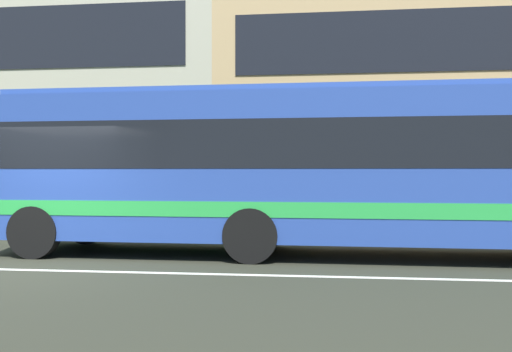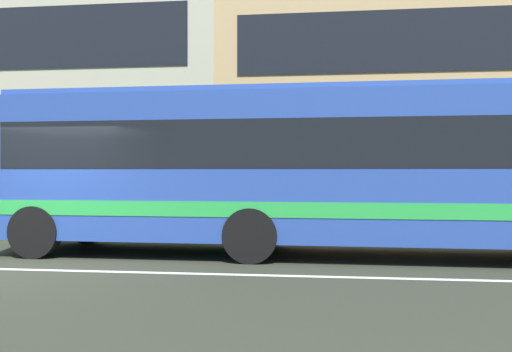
% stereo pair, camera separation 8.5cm
% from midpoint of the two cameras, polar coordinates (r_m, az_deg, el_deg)
% --- Properties ---
extents(ground_plane, '(160.00, 160.00, 0.00)m').
position_cam_midpoint_polar(ground_plane, '(11.20, -21.23, -8.11)').
color(ground_plane, '#2E3025').
extents(lane_centre_line, '(60.00, 0.16, 0.01)m').
position_cam_midpoint_polar(lane_centre_line, '(11.19, -21.23, -8.09)').
color(lane_centre_line, silver).
rests_on(lane_centre_line, ground_plane).
extents(hedge_row_far, '(15.03, 1.10, 1.02)m').
position_cam_midpoint_polar(hedge_row_far, '(18.15, -21.12, -3.25)').
color(hedge_row_far, '#154216').
rests_on(hedge_row_far, ground_plane).
extents(apartment_block_right, '(20.52, 10.89, 10.24)m').
position_cam_midpoint_polar(apartment_block_right, '(26.91, 20.49, 7.77)').
color(apartment_block_right, tan).
rests_on(apartment_block_right, ground_plane).
extents(transit_bus, '(11.90, 2.89, 3.25)m').
position_cam_midpoint_polar(transit_bus, '(12.15, 3.64, 1.06)').
color(transit_bus, '#27449A').
rests_on(transit_bus, ground_plane).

